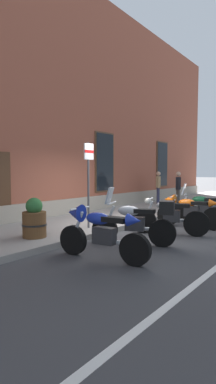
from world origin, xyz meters
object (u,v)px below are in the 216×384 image
motorcycle_silver_touring (137,221)px  pedestrian_tan_coat (158,186)px  motorcycle_blue_sport (99,230)px  barrel_planter (34,220)px  motorcycle_grey_naked (169,217)px  motorcycle_green_touring (207,206)px  pedestrian_dark_jacket (178,187)px  parking_sign (89,173)px  motorcycle_orange_sport (188,210)px

motorcycle_silver_touring → pedestrian_tan_coat: 7.82m
motorcycle_blue_sport → barrel_planter: (0.03, 2.04, -0.02)m
barrel_planter → motorcycle_grey_naked: bearing=-36.5°
pedestrian_tan_coat → barrel_planter: pedestrian_tan_coat is taller
motorcycle_green_touring → barrel_planter: (-5.42, 2.21, 0.01)m
motorcycle_blue_sport → pedestrian_dark_jacket: 8.05m
motorcycle_silver_touring → parking_sign: (0.28, 1.79, 1.12)m
motorcycle_grey_naked → pedestrian_tan_coat: size_ratio=1.28×
motorcycle_orange_sport → pedestrian_tan_coat: bearing=38.0°
motorcycle_grey_naked → pedestrian_dark_jacket: bearing=22.5°
motorcycle_silver_touring → motorcycle_green_touring: bearing=-2.6°
motorcycle_green_touring → barrel_planter: bearing=157.8°
motorcycle_orange_sport → barrel_planter: (-4.10, 2.11, 0.00)m
pedestrian_dark_jacket → barrel_planter: bearing=179.4°
motorcycle_blue_sport → motorcycle_green_touring: bearing=-1.8°
motorcycle_blue_sport → parking_sign: parking_sign is taller
motorcycle_silver_touring → motorcycle_grey_naked: (1.47, -0.08, -0.07)m
pedestrian_dark_jacket → pedestrian_tan_coat: size_ratio=1.00×
pedestrian_dark_jacket → motorcycle_blue_sport: bearing=-165.9°
motorcycle_silver_touring → motorcycle_grey_naked: motorcycle_silver_touring is taller
motorcycle_blue_sport → motorcycle_silver_touring: motorcycle_silver_touring is taller
pedestrian_dark_jacket → parking_sign: 6.13m
pedestrian_dark_jacket → motorcycle_orange_sport: bearing=-151.0°
parking_sign → motorcycle_silver_touring: bearing=-99.0°
barrel_planter → pedestrian_tan_coat: bearing=8.7°
motorcycle_orange_sport → barrel_planter: size_ratio=2.19×
motorcycle_grey_naked → barrel_planter: (-2.86, 2.11, 0.06)m
motorcycle_blue_sport → pedestrian_dark_jacket: size_ratio=1.31×
motorcycle_orange_sport → parking_sign: bearing=142.3°
motorcycle_grey_naked → motorcycle_green_touring: motorcycle_green_touring is taller
motorcycle_silver_touring → barrel_planter: size_ratio=2.02×
motorcycle_silver_touring → motorcycle_orange_sport: (2.71, -0.08, -0.01)m
motorcycle_silver_touring → barrel_planter: 2.46m
pedestrian_dark_jacket → barrel_planter: size_ratio=1.63×
motorcycle_orange_sport → motorcycle_grey_naked: bearing=180.0°
motorcycle_blue_sport → parking_sign: 2.71m
motorcycle_green_touring → motorcycle_silver_touring: bearing=177.4°
motorcycle_silver_touring → motorcycle_orange_sport: motorcycle_silver_touring is taller
motorcycle_green_touring → parking_sign: size_ratio=0.88×
motorcycle_grey_naked → motorcycle_orange_sport: bearing=-0.0°
motorcycle_grey_naked → pedestrian_dark_jacket: (4.91, 2.03, 0.51)m
motorcycle_silver_touring → parking_sign: bearing=81.0°
motorcycle_grey_naked → motorcycle_silver_touring: bearing=176.9°
motorcycle_green_touring → motorcycle_grey_naked: bearing=177.7°
parking_sign → barrel_planter: size_ratio=2.49×
motorcycle_blue_sport → motorcycle_grey_naked: bearing=-1.4°
motorcycle_blue_sport → pedestrian_tan_coat: size_ratio=1.31×
motorcycle_silver_touring → motorcycle_grey_naked: 1.47m
pedestrian_tan_coat → motorcycle_green_touring: bearing=-130.9°
motorcycle_green_touring → parking_sign: (-3.74, 1.97, 1.14)m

